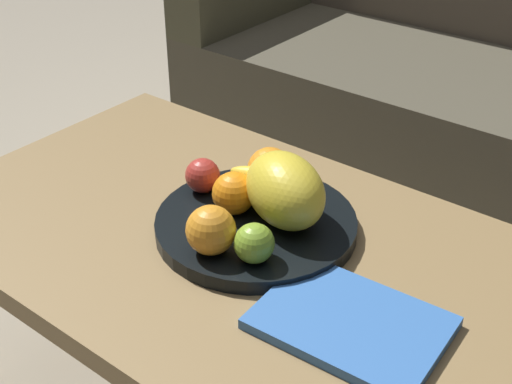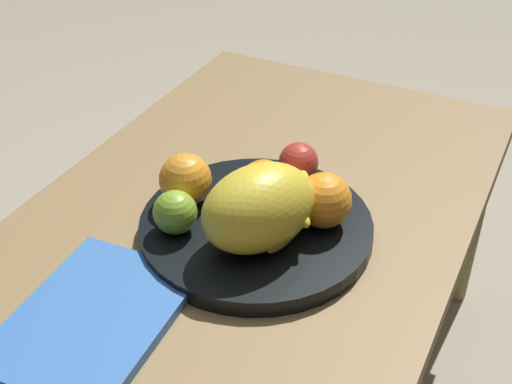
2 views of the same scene
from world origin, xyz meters
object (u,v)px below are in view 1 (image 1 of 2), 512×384
object	(u,v)px
magazine	(351,323)
apple_front	(203,176)
apple_left	(254,243)
melon_large_front	(285,190)
orange_right	(211,230)
coffee_table	(231,260)
banana_bunch	(266,189)
orange_front	(270,170)
orange_left	(234,193)
fruit_bowl	(256,224)
couch	(488,97)

from	to	relation	value
magazine	apple_front	bearing A→B (deg)	159.87
apple_front	apple_left	distance (m)	0.22
melon_large_front	orange_right	xyz separation A→B (m)	(-0.04, -0.14, -0.02)
coffee_table	banana_bunch	size ratio (longest dim) A/B	6.06
coffee_table	melon_large_front	xyz separation A→B (m)	(0.06, 0.06, 0.13)
orange_front	orange_left	size ratio (longest dim) A/B	1.09
banana_bunch	fruit_bowl	bearing A→B (deg)	-73.62
couch	orange_right	size ratio (longest dim) A/B	22.16
apple_front	apple_left	xyz separation A→B (m)	(0.19, -0.10, 0.00)
apple_left	apple_front	bearing A→B (deg)	152.45
banana_bunch	melon_large_front	bearing A→B (deg)	-19.71
apple_left	orange_right	bearing A→B (deg)	-161.07
couch	magazine	bearing A→B (deg)	-77.37
orange_front	apple_front	bearing A→B (deg)	-139.40
magazine	orange_right	bearing A→B (deg)	179.21
fruit_bowl	orange_right	bearing A→B (deg)	-88.89
coffee_table	fruit_bowl	world-z (taller)	fruit_bowl
couch	fruit_bowl	size ratio (longest dim) A/B	5.13
fruit_bowl	magazine	xyz separation A→B (m)	(0.24, -0.10, -0.00)
couch	fruit_bowl	bearing A→B (deg)	-89.02
melon_large_front	magazine	xyz separation A→B (m)	(0.20, -0.13, -0.07)
melon_large_front	fruit_bowl	bearing A→B (deg)	-149.27
orange_front	couch	bearing A→B (deg)	88.91
fruit_bowl	orange_right	distance (m)	0.12
orange_right	apple_front	distance (m)	0.18
apple_left	banana_bunch	bearing A→B (deg)	121.09
orange_front	fruit_bowl	bearing A→B (deg)	-66.54
orange_left	couch	bearing A→B (deg)	88.83
orange_left	magazine	xyz separation A→B (m)	(0.29, -0.09, -0.05)
couch	orange_front	xyz separation A→B (m)	(-0.02, -0.99, 0.21)
melon_large_front	banana_bunch	world-z (taller)	melon_large_front
apple_front	banana_bunch	distance (m)	0.12
orange_front	coffee_table	bearing A→B (deg)	-83.89
coffee_table	apple_left	size ratio (longest dim) A/B	17.09
apple_left	orange_front	bearing A→B (deg)	120.77
couch	apple_left	bearing A→B (deg)	-85.79
melon_large_front	apple_left	distance (m)	0.12
fruit_bowl	orange_right	xyz separation A→B (m)	(0.00, -0.11, 0.05)
melon_large_front	orange_right	distance (m)	0.14
couch	melon_large_front	world-z (taller)	couch
couch	melon_large_front	distance (m)	1.07
coffee_table	orange_front	distance (m)	0.17
melon_large_front	orange_front	bearing A→B (deg)	141.24
couch	magazine	size ratio (longest dim) A/B	6.80
fruit_bowl	orange_left	bearing A→B (deg)	-169.38
coffee_table	apple_front	xyz separation A→B (m)	(-0.10, 0.05, 0.11)
fruit_bowl	orange_front	distance (m)	0.11
orange_front	orange_right	world-z (taller)	orange_front
apple_front	banana_bunch	world-z (taller)	same
couch	melon_large_front	bearing A→B (deg)	-86.82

